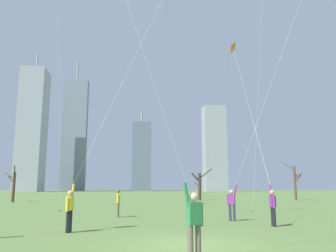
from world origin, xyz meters
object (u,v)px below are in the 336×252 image
distant_kite_high_overhead_teal (58,9)px  bare_tree_leftmost (295,182)px  kite_flyer_midfield_right_purple (105,130)px  kite_flyer_foreground_left_yellow (159,111)px  bare_tree_center (13,185)px  kite_flyer_midfield_left_green (256,133)px  distant_kite_drifting_left_pink (262,7)px  bare_tree_left_of_center (200,185)px  bystander_strolling_midfield (118,202)px  kite_flyer_far_back_orange (258,145)px

distant_kite_high_overhead_teal → bare_tree_leftmost: bearing=30.6°
kite_flyer_midfield_right_purple → distant_kite_high_overhead_teal: size_ratio=0.78×
kite_flyer_midfield_right_purple → kite_flyer_foreground_left_yellow: kite_flyer_midfield_right_purple is taller
kite_flyer_foreground_left_yellow → kite_flyer_midfield_right_purple: bearing=103.0°
kite_flyer_foreground_left_yellow → bare_tree_center: kite_flyer_foreground_left_yellow is taller
kite_flyer_midfield_right_purple → bare_tree_leftmost: bearing=51.4°
kite_flyer_midfield_left_green → kite_flyer_foreground_left_yellow: bearing=-121.5°
kite_flyer_foreground_left_yellow → distant_kite_drifting_left_pink: size_ratio=0.78×
kite_flyer_midfield_left_green → bare_tree_leftmost: (15.47, 27.26, -2.17)m
distant_kite_drifting_left_pink → bare_tree_left_of_center: bearing=97.2°
kite_flyer_midfield_left_green → distant_kite_high_overhead_teal: size_ratio=0.84×
bystander_strolling_midfield → distant_kite_drifting_left_pink: (12.32, 6.71, 16.92)m
kite_flyer_midfield_right_purple → bare_tree_left_of_center: bearing=71.0°
kite_flyer_far_back_orange → distant_kite_high_overhead_teal: size_ratio=0.86×
distant_kite_drifting_left_pink → bare_tree_center: (-25.41, 15.40, -15.81)m
distant_kite_drifting_left_pink → bare_tree_left_of_center: distant_kite_drifting_left_pink is taller
kite_flyer_foreground_left_yellow → distant_kite_drifting_left_pink: 26.93m
kite_flyer_midfield_right_purple → kite_flyer_foreground_left_yellow: 8.16m
kite_flyer_midfield_right_purple → bare_tree_center: bearing=114.6°
kite_flyer_foreground_left_yellow → kite_flyer_midfield_left_green: 11.68m
kite_flyer_midfield_left_green → kite_flyer_far_back_orange: bearing=66.9°
distant_kite_high_overhead_teal → bare_tree_left_of_center: 28.14m
kite_flyer_midfield_right_purple → kite_flyer_foreground_left_yellow: (1.83, -7.91, -0.83)m
distant_kite_high_overhead_teal → distant_kite_drifting_left_pink: (18.06, -0.28, 1.13)m
bystander_strolling_midfield → bare_tree_leftmost: bearing=46.3°
bystander_strolling_midfield → bare_tree_leftmost: bare_tree_leftmost is taller
bare_tree_left_of_center → kite_flyer_foreground_left_yellow: bearing=-102.7°
bare_tree_leftmost → distant_kite_high_overhead_teal: bearing=-149.4°
bare_tree_center → bare_tree_leftmost: 35.99m
bare_tree_center → bare_tree_leftmost: bearing=2.8°
bystander_strolling_midfield → distant_kite_drifting_left_pink: size_ratio=0.08×
kite_flyer_midfield_right_purple → bare_tree_leftmost: 37.49m
kite_flyer_far_back_orange → kite_flyer_foreground_left_yellow: (-6.63, -11.19, -0.63)m
bare_tree_leftmost → kite_flyer_midfield_right_purple: bearing=-128.6°
kite_flyer_foreground_left_yellow → bystander_strolling_midfield: kite_flyer_foreground_left_yellow is taller
distant_kite_high_overhead_teal → bare_tree_leftmost: size_ratio=3.86×
bystander_strolling_midfield → distant_kite_drifting_left_pink: distant_kite_drifting_left_pink is taller
distant_kite_drifting_left_pink → distant_kite_high_overhead_teal: bearing=179.1°
distant_kite_drifting_left_pink → bare_tree_left_of_center: (-2.33, 18.46, -15.75)m
bystander_strolling_midfield → bare_tree_leftmost: 33.10m
bystander_strolling_midfield → distant_kite_high_overhead_teal: 18.20m
distant_kite_drifting_left_pink → kite_flyer_far_back_orange: bearing=-116.5°
kite_flyer_midfield_right_purple → distant_kite_high_overhead_teal: distant_kite_high_overhead_teal is taller
kite_flyer_midfield_left_green → bystander_strolling_midfield: (-7.39, 3.36, -3.74)m
kite_flyer_midfield_left_green → distant_kite_high_overhead_teal: distant_kite_high_overhead_teal is taller
bystander_strolling_midfield → distant_kite_high_overhead_teal: size_ratio=0.08×
distant_kite_high_overhead_teal → bare_tree_left_of_center: size_ratio=4.69×
distant_kite_drifting_left_pink → bare_tree_leftmost: size_ratio=3.86×
kite_flyer_foreground_left_yellow → bare_tree_center: (-14.40, 35.37, -1.48)m
bare_tree_left_of_center → bare_tree_center: size_ratio=1.00×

